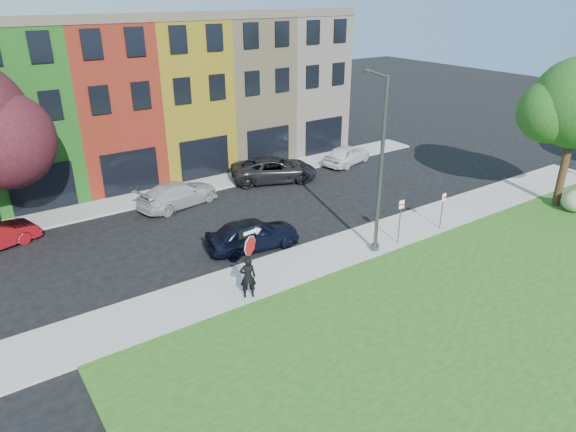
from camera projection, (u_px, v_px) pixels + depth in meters
ground at (371, 283)px, 22.33m from camera, size 120.00×120.00×0.00m
sidewalk_near at (360, 244)px, 25.61m from camera, size 40.00×3.00×0.12m
sidewalk_far at (171, 193)px, 32.06m from camera, size 40.00×2.40×0.12m
rowhouse_block at (136, 97)px, 34.99m from camera, size 30.00×10.12×10.00m
stop_sign at (250, 246)px, 20.77m from camera, size 1.05×0.17×2.85m
man at (248, 277)px, 20.74m from camera, size 0.98×0.92×1.83m
sedan_near at (252, 234)px, 24.98m from camera, size 3.15×5.11×1.56m
parked_car_silver at (178, 194)px, 30.01m from camera, size 4.26×5.91×1.45m
parked_car_dark at (274, 169)px, 33.93m from camera, size 6.53×7.49×1.58m
parked_car_white at (347, 155)px, 37.22m from camera, size 4.03×5.17×1.44m
street_lamp at (379, 167)px, 23.38m from camera, size 1.11×2.48×8.28m
parking_sign_a at (400, 216)px, 24.92m from camera, size 0.32×0.09×2.44m
parking_sign_b at (443, 206)px, 26.63m from camera, size 0.32×0.10×2.04m
shrub at (576, 201)px, 29.03m from camera, size 1.47×1.47×1.25m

